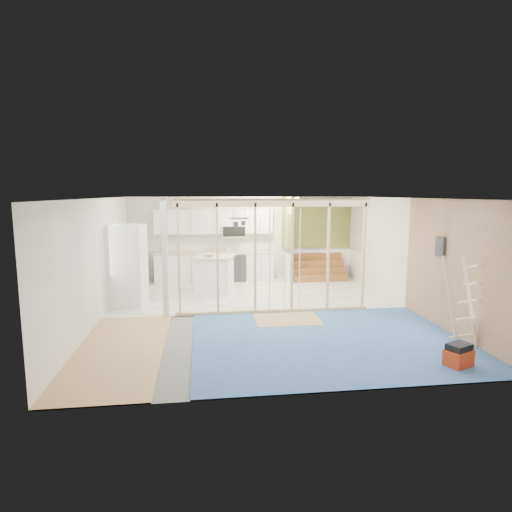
{
  "coord_description": "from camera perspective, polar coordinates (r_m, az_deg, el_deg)",
  "views": [
    {
      "loc": [
        -1.33,
        -9.33,
        2.71
      ],
      "look_at": [
        -0.02,
        0.6,
        1.23
      ],
      "focal_mm": 30.0,
      "sensor_mm": 36.0,
      "label": 1
    }
  ],
  "objects": [
    {
      "name": "green_partition",
      "position": [
        13.54,
        7.0,
        0.83
      ],
      "size": [
        2.25,
        1.51,
        2.6
      ],
      "color": "olive",
      "rests_on": "room"
    },
    {
      "name": "island",
      "position": [
        11.81,
        -5.55,
        -2.42
      ],
      "size": [
        1.25,
        1.25,
        1.01
      ],
      "rotation": [
        0.0,
        0.0,
        -0.24
      ],
      "color": "white",
      "rests_on": "room"
    },
    {
      "name": "upper_cabinets",
      "position": [
        13.19,
        -5.37,
        4.48
      ],
      "size": [
        3.6,
        0.41,
        0.85
      ],
      "color": "white",
      "rests_on": "room"
    },
    {
      "name": "sheathing_panel",
      "position": [
        8.88,
        25.43,
        -1.56
      ],
      "size": [
        0.02,
        4.0,
        2.6
      ],
      "primitive_type": "cube",
      "color": "tan",
      "rests_on": "room"
    },
    {
      "name": "pot_rack",
      "position": [
        11.29,
        -2.29,
        4.76
      ],
      "size": [
        0.52,
        0.52,
        0.72
      ],
      "color": "black",
      "rests_on": "room"
    },
    {
      "name": "floor_overlays",
      "position": [
        9.87,
        0.97,
        -7.48
      ],
      "size": [
        7.0,
        8.0,
        0.03
      ],
      "color": "silver",
      "rests_on": "room"
    },
    {
      "name": "stud_frame",
      "position": [
        9.47,
        -0.69,
        1.51
      ],
      "size": [
        4.66,
        0.14,
        2.6
      ],
      "color": "tan",
      "rests_on": "room"
    },
    {
      "name": "bowl",
      "position": [
        11.67,
        -6.22,
        0.15
      ],
      "size": [
        0.31,
        0.31,
        0.07
      ],
      "primitive_type": "imported",
      "rotation": [
        0.0,
        0.0,
        0.11
      ],
      "color": "beige",
      "rests_on": "island"
    },
    {
      "name": "soap_bottle_b",
      "position": [
        13.19,
        -3.65,
        0.98
      ],
      "size": [
        0.09,
        0.09,
        0.17
      ],
      "primitive_type": "imported",
      "rotation": [
        0.0,
        0.0,
        -0.12
      ],
      "color": "white",
      "rests_on": "base_cabinets"
    },
    {
      "name": "fridge",
      "position": [
        10.7,
        -16.83,
        -1.27
      ],
      "size": [
        0.93,
        0.9,
        1.97
      ],
      "rotation": [
        0.0,
        0.0,
        -0.1
      ],
      "color": "white",
      "rests_on": "room"
    },
    {
      "name": "soap_bottle_a",
      "position": [
        13.26,
        -12.51,
        1.16
      ],
      "size": [
        0.15,
        0.15,
        0.32
      ],
      "primitive_type": "imported",
      "rotation": [
        0.0,
        0.0,
        -0.31
      ],
      "color": "#A2A6B5",
      "rests_on": "base_cabinets"
    },
    {
      "name": "electrical_panel",
      "position": [
        9.31,
        23.31,
        1.17
      ],
      "size": [
        0.04,
        0.3,
        0.4
      ],
      "primitive_type": "cube",
      "color": "#39393E",
      "rests_on": "room"
    },
    {
      "name": "ceiling_light",
      "position": [
        12.63,
        5.03,
        7.58
      ],
      "size": [
        0.32,
        0.32,
        0.08
      ],
      "primitive_type": "cylinder",
      "color": "#FFEABF",
      "rests_on": "room"
    },
    {
      "name": "toolbox",
      "position": [
        7.58,
        25.39,
        -11.93
      ],
      "size": [
        0.48,
        0.43,
        0.38
      ],
      "rotation": [
        0.0,
        0.0,
        0.41
      ],
      "color": "#AF2E10",
      "rests_on": "room"
    },
    {
      "name": "ladder",
      "position": [
        8.28,
        25.88,
        -5.54
      ],
      "size": [
        0.87,
        0.14,
        1.63
      ],
      "rotation": [
        0.0,
        0.0,
        -0.26
      ],
      "color": "beige",
      "rests_on": "room"
    },
    {
      "name": "room",
      "position": [
        9.53,
        0.61,
        -0.12
      ],
      "size": [
        7.01,
        8.01,
        2.61
      ],
      "color": "slate",
      "rests_on": "ground"
    },
    {
      "name": "base_cabinets",
      "position": [
        12.89,
        -8.62,
        -1.73
      ],
      "size": [
        4.45,
        2.24,
        0.93
      ],
      "color": "white",
      "rests_on": "room"
    }
  ]
}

